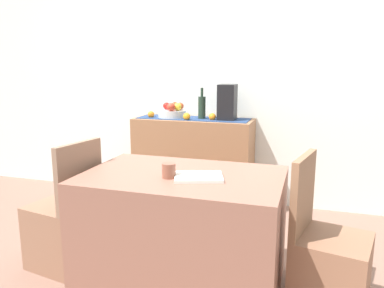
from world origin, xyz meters
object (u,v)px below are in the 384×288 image
open_book (199,177)px  coffee_cup (169,171)px  coffee_maker (227,102)px  wine_bottle (202,107)px  dining_table (183,231)px  chair_by_corner (328,267)px  fruit_bowl (172,114)px  sideboard_console (193,162)px  chair_near_window (65,229)px

open_book → coffee_cup: size_ratio=3.22×
coffee_maker → coffee_cup: size_ratio=3.87×
wine_bottle → dining_table: 1.58m
chair_by_corner → coffee_cup: bearing=-174.0°
fruit_bowl → coffee_cup: fruit_bowl is taller
fruit_bowl → open_book: fruit_bowl is taller
open_book → coffee_maker: bearing=77.7°
wine_bottle → coffee_cup: 1.54m
chair_by_corner → coffee_maker: bearing=122.6°
sideboard_console → chair_by_corner: 1.89m
wine_bottle → chair_by_corner: wine_bottle is taller
wine_bottle → open_book: size_ratio=1.07×
sideboard_console → open_book: (0.49, -1.47, 0.31)m
chair_by_corner → chair_near_window: bearing=-179.8°
open_book → fruit_bowl: bearing=97.5°
wine_bottle → chair_near_window: size_ratio=0.33×
dining_table → open_book: open_book is taller
coffee_cup → fruit_bowl: bearing=109.6°
dining_table → coffee_cup: coffee_cup is taller
coffee_cup → dining_table: bearing=60.5°
open_book → coffee_cup: coffee_cup is taller
dining_table → chair_by_corner: (0.87, 0.00, -0.10)m
wine_bottle → open_book: (0.40, -1.47, -0.24)m
sideboard_console → dining_table: (0.37, -1.42, -0.07)m
sideboard_console → coffee_cup: 1.58m
sideboard_console → coffee_cup: size_ratio=13.32×
chair_near_window → coffee_maker: bearing=59.7°
open_book → chair_by_corner: chair_by_corner is taller
sideboard_console → coffee_maker: coffee_maker is taller
wine_bottle → dining_table: bearing=-78.6°
sideboard_console → open_book: size_ratio=4.14×
coffee_cup → wine_bottle: bearing=98.8°
coffee_cup → chair_near_window: chair_near_window is taller
coffee_maker → open_book: 1.51m
open_book → chair_near_window: bearing=158.7°
wine_bottle → coffee_cup: (0.23, -1.51, -0.21)m
open_book → chair_by_corner: 0.89m
fruit_bowl → open_book: 1.65m
dining_table → coffee_cup: size_ratio=13.89×
coffee_maker → chair_near_window: (-0.83, -1.42, -0.78)m
open_book → chair_near_window: size_ratio=0.31×
fruit_bowl → chair_by_corner: 2.14m
open_book → chair_near_window: chair_near_window is taller
sideboard_console → wine_bottle: size_ratio=3.86×
open_book → chair_by_corner: (0.75, 0.06, -0.48)m
sideboard_console → fruit_bowl: size_ratio=4.19×
chair_near_window → chair_by_corner: same height
open_book → chair_near_window: 1.10m
dining_table → coffee_cup: (-0.05, -0.09, 0.41)m
fruit_bowl → chair_near_window: fruit_bowl is taller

